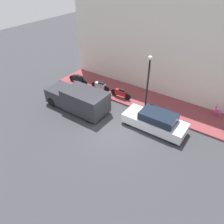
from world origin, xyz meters
TOP-DOWN VIEW (x-y plane):
  - ground_plane at (0.00, 0.00)m, footprint 60.00×60.00m
  - sidewalk at (4.70, 0.00)m, footprint 3.12×17.11m
  - building_facade at (6.41, 0.00)m, footprint 0.30×17.11m
  - parked_car at (1.85, -2.08)m, footprint 1.68×4.32m
  - delivery_van at (0.68, 3.89)m, footprint 1.99×5.07m
  - scooter_silver at (3.83, 4.13)m, footprint 0.30×1.89m
  - motorcycle_black at (3.70, 6.60)m, footprint 0.30×2.13m
  - motorcycle_red at (3.78, 1.96)m, footprint 0.30×1.90m
  - streetlamp at (3.38, -0.52)m, footprint 0.31×0.31m
  - cafe_chair at (5.56, -5.19)m, footprint 0.40×0.40m

SIDE VIEW (x-z plane):
  - ground_plane at x=0.00m, z-range 0.00..0.00m
  - sidewalk at x=4.70m, z-range 0.00..0.13m
  - scooter_silver at x=3.83m, z-range 0.17..0.95m
  - motorcycle_black at x=3.70m, z-range 0.17..0.99m
  - motorcycle_red at x=3.78m, z-range 0.17..1.00m
  - cafe_chair at x=5.56m, z-range 0.18..1.10m
  - parked_car at x=1.85m, z-range -0.03..1.32m
  - delivery_van at x=0.68m, z-range 0.03..1.81m
  - streetlamp at x=3.38m, z-range 0.72..5.01m
  - building_facade at x=6.41m, z-range 0.00..7.82m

